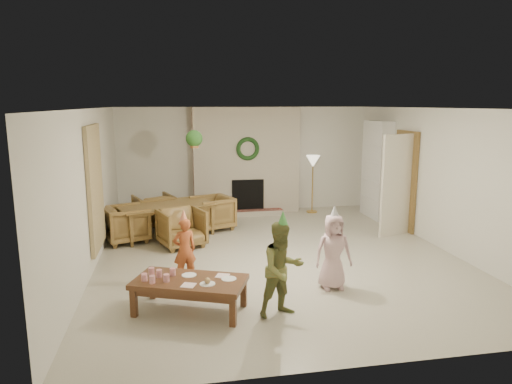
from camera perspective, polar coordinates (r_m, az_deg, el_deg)
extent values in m
plane|color=#B7B29E|center=(8.05, 2.64, -7.82)|extent=(7.00, 7.00, 0.00)
plane|color=white|center=(7.62, 2.81, 10.27)|extent=(7.00, 7.00, 0.00)
plane|color=silver|center=(11.14, -1.37, 4.03)|extent=(7.00, 0.00, 7.00)
plane|color=silver|center=(4.49, 12.97, -6.61)|extent=(7.00, 0.00, 7.00)
plane|color=silver|center=(7.64, -19.75, 0.22)|extent=(0.00, 7.00, 7.00)
plane|color=silver|center=(8.91, 21.88, 1.51)|extent=(0.00, 7.00, 7.00)
cube|color=#511518|center=(10.94, -1.21, 3.90)|extent=(2.50, 0.40, 2.50)
cube|color=#5B1D19|center=(10.81, -0.88, -2.59)|extent=(1.60, 0.30, 0.12)
cube|color=black|center=(10.90, -1.04, -0.39)|extent=(0.75, 0.12, 0.75)
torus|color=#143614|center=(10.69, -1.02, 5.35)|extent=(0.54, 0.10, 0.54)
cylinder|color=gold|center=(11.23, 6.91, -2.41)|extent=(0.26, 0.26, 0.03)
cylinder|color=gold|center=(11.10, 6.98, 0.74)|extent=(0.03, 0.03, 1.24)
cone|color=beige|center=(11.01, 7.05, 3.79)|extent=(0.33, 0.33, 0.27)
cube|color=white|center=(10.85, 14.67, 2.69)|extent=(0.30, 1.00, 2.20)
cube|color=white|center=(10.95, 14.41, -0.68)|extent=(0.30, 0.92, 0.03)
cube|color=white|center=(10.88, 14.51, 1.38)|extent=(0.30, 0.92, 0.03)
cube|color=white|center=(10.82, 14.61, 3.47)|extent=(0.30, 0.92, 0.03)
cube|color=white|center=(10.78, 14.71, 5.58)|extent=(0.30, 0.92, 0.03)
cube|color=#AB331F|center=(10.78, 14.68, -0.11)|extent=(0.20, 0.40, 0.24)
cube|color=navy|center=(10.89, 14.34, 2.15)|extent=(0.20, 0.44, 0.24)
cube|color=olive|center=(10.71, 14.77, 4.09)|extent=(0.20, 0.36, 0.22)
cube|color=brown|center=(9.94, 17.94, 1.33)|extent=(0.05, 0.86, 2.04)
cube|color=beige|center=(9.44, 16.98, 0.77)|extent=(0.77, 0.32, 2.00)
cube|color=#BEB587|center=(7.83, -19.23, 0.50)|extent=(0.06, 1.20, 2.00)
imported|color=brown|center=(9.27, -10.95, -3.45)|extent=(2.03, 1.56, 0.63)
imported|color=brown|center=(8.55, -9.16, -4.39)|extent=(0.96, 0.98, 0.70)
imported|color=brown|center=(9.99, -12.48, -2.27)|extent=(0.96, 0.98, 0.70)
imported|color=brown|center=(9.04, -15.68, -3.81)|extent=(0.98, 0.96, 0.70)
imported|color=brown|center=(9.63, -5.40, -2.56)|extent=(0.98, 0.96, 0.70)
cylinder|color=tan|center=(8.94, -7.67, 8.04)|extent=(0.01, 0.01, 0.70)
cylinder|color=#A26534|center=(8.97, -7.62, 5.80)|extent=(0.16, 0.16, 0.12)
sphere|color=#21531B|center=(8.96, -7.64, 6.57)|extent=(0.32, 0.32, 0.32)
cube|color=brown|center=(5.92, -8.19, -10.91)|extent=(1.54, 1.15, 0.06)
cube|color=brown|center=(5.95, -8.17, -11.57)|extent=(1.40, 1.01, 0.08)
cube|color=brown|center=(6.00, -14.85, -13.08)|extent=(0.10, 0.10, 0.36)
cube|color=brown|center=(5.59, -2.87, -14.55)|extent=(0.10, 0.10, 0.36)
cube|color=brown|center=(6.46, -12.62, -11.18)|extent=(0.10, 0.10, 0.36)
cube|color=brown|center=(6.09, -1.54, -12.33)|extent=(0.10, 0.10, 0.36)
cylinder|color=white|center=(5.95, -13.62, -10.19)|extent=(0.10, 0.10, 0.10)
cylinder|color=white|center=(6.13, -12.78, -9.51)|extent=(0.10, 0.10, 0.10)
cylinder|color=white|center=(5.85, -12.70, -10.50)|extent=(0.10, 0.10, 0.10)
cylinder|color=white|center=(6.03, -11.87, -9.80)|extent=(0.10, 0.10, 0.10)
cylinder|color=white|center=(5.87, -11.01, -10.37)|extent=(0.10, 0.10, 0.10)
cylinder|color=white|center=(6.05, -10.24, -9.68)|extent=(0.10, 0.10, 0.10)
cylinder|color=white|center=(6.04, -8.27, -10.11)|extent=(0.25, 0.25, 0.01)
cylinder|color=white|center=(5.73, -6.01, -11.21)|extent=(0.25, 0.25, 0.01)
cylinder|color=white|center=(5.87, -3.37, -10.64)|extent=(0.25, 0.25, 0.01)
sphere|color=tan|center=(5.72, -6.02, -10.82)|extent=(0.10, 0.10, 0.07)
cube|color=#FFBBC3|center=(5.72, -8.34, -11.32)|extent=(0.21, 0.21, 0.01)
cube|color=#FFBBC3|center=(5.97, -4.16, -10.27)|extent=(0.21, 0.21, 0.01)
imported|color=#AA4B24|center=(6.87, -8.81, -7.08)|extent=(0.40, 0.32, 0.95)
cone|color=gold|center=(6.73, -8.94, -2.90)|extent=(0.14, 0.14, 0.18)
imported|color=olive|center=(5.70, 3.27, -9.50)|extent=(0.68, 0.59, 1.19)
cone|color=green|center=(5.51, 3.34, -3.29)|extent=(0.15, 0.15, 0.19)
imported|color=beige|center=(6.61, 9.51, -7.27)|extent=(0.53, 0.36, 1.07)
cone|color=#ADAEB4|center=(6.46, 9.67, -2.38)|extent=(0.16, 0.16, 0.19)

